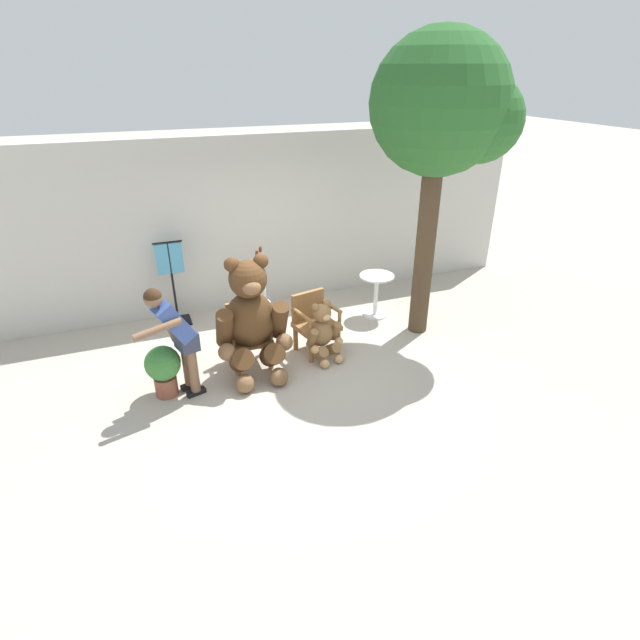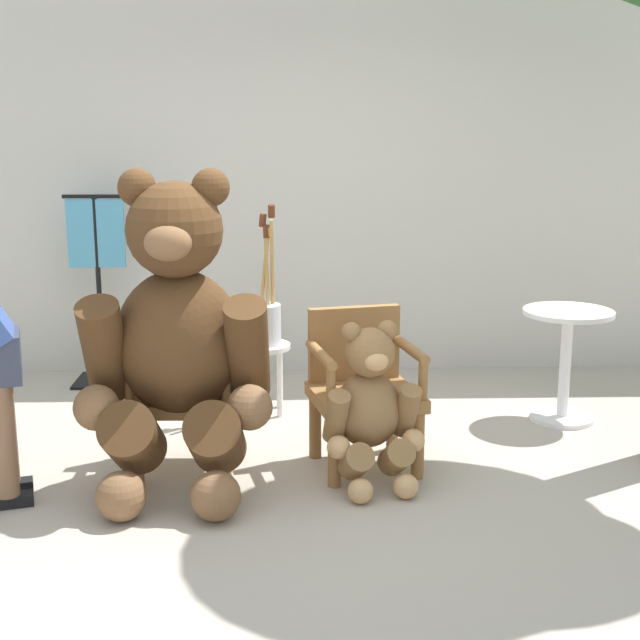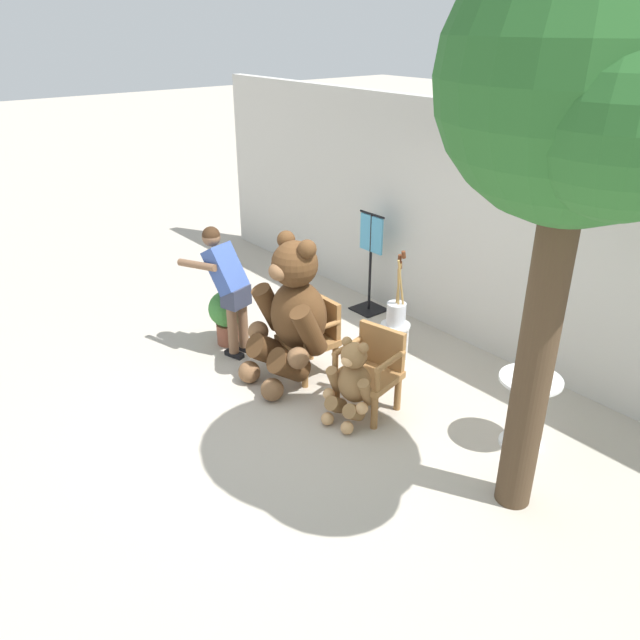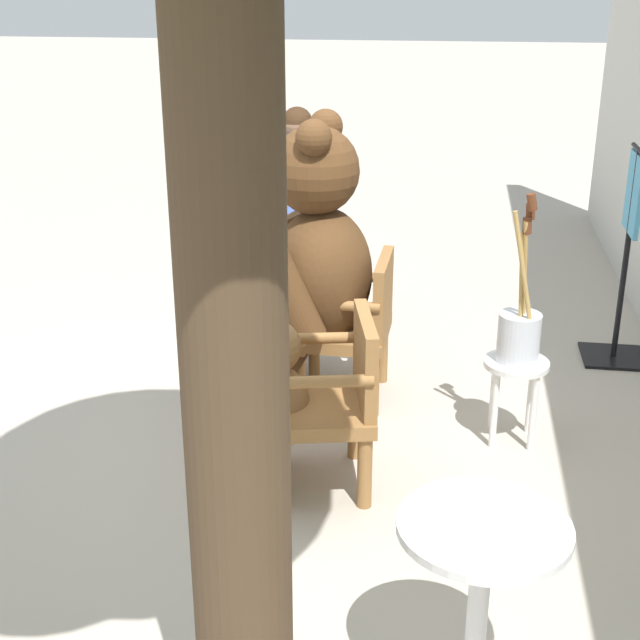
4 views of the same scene
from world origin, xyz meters
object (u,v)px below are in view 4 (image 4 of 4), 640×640
Objects in this scene: person_visitor at (301,204)px; potted_plant at (318,268)px; wooden_chair_right at (329,397)px; clothing_display_stand at (627,252)px; brush_bucket at (519,330)px; white_stool at (515,379)px; wooden_chair_left at (353,323)px; teddy_bear_small at (270,402)px; round_side_table at (479,594)px; teddy_bear_large at (307,264)px.

person_visitor is 0.55m from potted_plant.
clothing_display_stand is (-1.77, 1.62, 0.26)m from wooden_chair_right.
white_stool is at bearing 177.94° from brush_bucket.
person_visitor is 2.02m from white_stool.
wooden_chair_left is 0.95× the size of brush_bucket.
clothing_display_stand is at bearing 137.53° from wooden_chair_right.
teddy_bear_small is at bearing -46.75° from clothing_display_stand.
teddy_bear_small is 1.28× the size of potted_plant.
brush_bucket is 1.33× the size of potted_plant.
wooden_chair_right is 2.18m from potted_plant.
clothing_display_stand is at bearing 79.42° from potted_plant.
wooden_chair_left is 1.19× the size of round_side_table.
white_stool is (0.40, 1.17, -0.45)m from teddy_bear_large.
white_stool is (-0.57, 0.90, -0.11)m from wooden_chair_right.
teddy_bear_large is 1.21× the size of clothing_display_stand.
clothing_display_stand reaches higher than brush_bucket.
wooden_chair_right is 1.26× the size of potted_plant.
teddy_bear_small is (0.02, -0.29, -0.04)m from wooden_chair_right.
brush_bucket reaches higher than wooden_chair_right.
teddy_bear_small is 2.03m from person_visitor.
teddy_bear_large is 1.83× the size of brush_bucket.
brush_bucket reaches higher than round_side_table.
wooden_chair_left is 0.96m from wooden_chair_right.
brush_bucket is at bearing 70.97° from teddy_bear_large.
white_stool is at bearing 122.12° from wooden_chair_right.
teddy_bear_small reaches higher than wooden_chair_right.
potted_plant is at bearing -177.31° from teddy_bear_small.
person_visitor reaches higher than wooden_chair_left.
teddy_bear_small is 1.89× the size of white_stool.
teddy_bear_large is (-0.97, -0.27, 0.34)m from wooden_chair_right.
clothing_display_stand is (0.37, 2.00, 0.32)m from potted_plant.
wooden_chair_right is 1.50m from round_side_table.
brush_bucket reaches higher than potted_plant.
potted_plant is at bearing -162.84° from round_side_table.
clothing_display_stand reaches higher than white_stool.
teddy_bear_small is at bearing -63.73° from brush_bucket.
potted_plant reaches higher than white_stool.
clothing_display_stand is at bearing 149.32° from brush_bucket.
teddy_bear_large is at bearing -164.49° from wooden_chair_right.
wooden_chair_right is at bearing -57.88° from white_stool.
brush_bucket is 1.40m from clothing_display_stand.
round_side_table is at bearing 27.17° from wooden_chair_right.
teddy_bear_large reaches higher than clothing_display_stand.
teddy_bear_small is at bearing 2.69° from potted_plant.
wooden_chair_left is at bearing 25.78° from person_visitor.
round_side_table is at bearing 16.56° from wooden_chair_left.
clothing_display_stand reaches higher than potted_plant.
person_visitor is 1.96m from brush_bucket.
brush_bucket is at bearing 173.46° from round_side_table.
potted_plant is at bearing -169.73° from wooden_chair_right.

